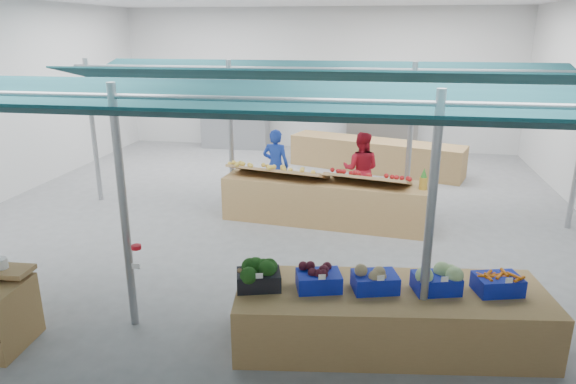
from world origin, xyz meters
name	(u,v)px	position (x,y,z in m)	size (l,w,h in m)	color
floor	(275,219)	(0.00, 0.00, 0.00)	(13.00, 13.00, 0.00)	slate
hall	(288,75)	(0.00, 1.44, 2.65)	(13.00, 13.00, 13.00)	silver
pole_grid	(300,150)	(0.75, -1.75, 1.81)	(10.00, 4.60, 3.00)	gray
awnings	(300,85)	(0.75, -1.75, 2.78)	(9.50, 7.08, 0.30)	#0A272E
back_shelving_left	(235,116)	(-2.50, 6.00, 1.00)	(2.00, 0.50, 2.00)	#B23F33
back_shelving_right	(382,120)	(2.00, 6.00, 1.00)	(2.00, 0.50, 2.00)	#B23F33
veg_counter	(390,316)	(2.16, -3.87, 0.35)	(3.56, 1.19, 0.69)	olive
fruit_counter	(326,201)	(0.99, 0.00, 0.42)	(3.91, 0.93, 0.84)	olive
far_counter	(375,155)	(1.85, 4.00, 0.41)	(4.52, 0.90, 0.81)	olive
vendor_left	(276,166)	(-0.21, 1.10, 0.78)	(0.57, 0.37, 1.57)	#1936A6
vendor_right	(361,169)	(1.59, 1.10, 0.78)	(0.76, 0.59, 1.57)	#A81424
crate_broccoli	(259,275)	(0.64, -4.08, 0.85)	(0.58, 0.47, 0.35)	black
crate_beets	(319,278)	(1.33, -3.98, 0.83)	(0.58, 0.47, 0.29)	#0E1DA0
crate_celeriac	(375,278)	(1.96, -3.89, 0.84)	(0.58, 0.47, 0.31)	#0E1DA0
crate_cabbage	(436,278)	(2.65, -3.80, 0.85)	(0.58, 0.47, 0.35)	#0E1DA0
crate_carrots	(498,283)	(3.33, -3.70, 0.80)	(0.58, 0.47, 0.29)	#0E1DA0
sparrow	(243,273)	(0.50, -4.22, 0.94)	(0.12, 0.09, 0.11)	brown
pole_ribbon	(136,249)	(-0.83, -4.11, 1.08)	(0.12, 0.12, 0.28)	red
apple_heap_yellow	(278,169)	(0.05, 0.01, 1.00)	(2.01, 1.09, 0.27)	#997247
apple_heap_red	(368,176)	(1.77, -0.17, 1.00)	(1.61, 1.00, 0.27)	#997247
pineapple	(424,179)	(2.74, -0.28, 1.02)	(0.14, 0.14, 0.39)	#8C6019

